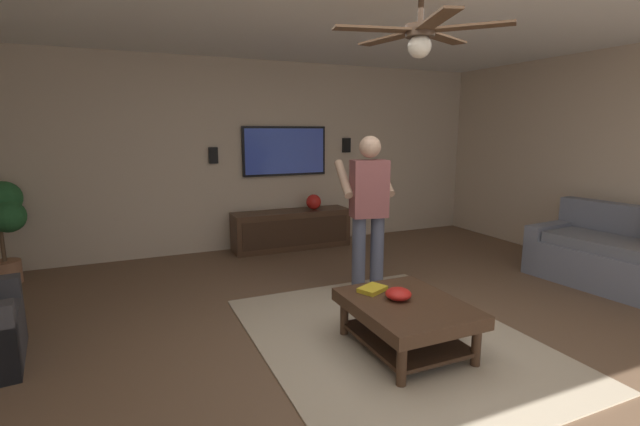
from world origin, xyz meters
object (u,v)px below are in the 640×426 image
Objects in this scene: person_standing at (368,206)px; wall_speaker_left at (346,145)px; couch at (630,261)px; remote_white at (399,295)px; book at (372,289)px; tv at (285,151)px; media_console at (291,229)px; vase_round at (314,202)px; coffee_table at (406,314)px; ceiling_fan at (420,35)px; potted_plant_tall at (2,214)px; bowl at (398,294)px; wall_speaker_right at (213,155)px.

wall_speaker_left is (2.30, -0.92, 0.53)m from person_standing.
remote_white is at bearing -4.69° from couch.
couch reaches higher than book.
tv reaches higher than remote_white.
wall_speaker_left is (0.25, -1.01, 1.19)m from media_console.
vase_round is 1.08m from wall_speaker_left.
coffee_table is at bearing 175.09° from person_standing.
couch is 1.57× the size of tv.
wall_speaker_left is at bearing -19.73° from ceiling_fan.
tv reaches higher than potted_plant_tall.
person_standing is 1.28m from remote_white.
potted_plant_tall is at bearing -67.67° from book.
book is (-2.85, -3.04, -0.37)m from potted_plant_tall.
media_console is 2.15m from person_standing.
couch is 6.83m from potted_plant_tall.
coffee_table is at bearing -4.59° from media_console.
vase_round is at bearing -128.55° from book.
potted_plant_tall is at bearing 72.57° from person_standing.
tv reaches higher than media_console.
media_console is 3.22m from bowl.
potted_plant_tall is 5.18× the size of vase_round.
person_standing is (-2.28, -0.09, -0.46)m from tv.
remote_white is 0.13× the size of ceiling_fan.
book is at bearing 21.20° from bowl.
person_standing is 4.02m from potted_plant_tall.
wall_speaker_right is (0.27, 1.38, 0.69)m from vase_round.
wall_speaker_left is 3.88m from ceiling_fan.
wall_speaker_left is 2.05m from wall_speaker_right.
person_standing reaches higher than couch.
tv reaches higher than bowl.
remote_white is 3.21m from vase_round.
wall_speaker_left is at bearing -85.21° from potted_plant_tall.
book is at bearing 163.67° from person_standing.
wall_speaker_right is (0.37, -2.40, 0.57)m from potted_plant_tall.
tv is 3.68m from ceiling_fan.
vase_round reaches higher than book.
wall_speaker_left reaches higher than wall_speaker_right.
potted_plant_tall reaches higher than coffee_table.
person_standing reaches higher than media_console.
coffee_table is 4.93× the size of bowl.
potted_plant_tall is 5.18× the size of wall_speaker_right.
couch reaches higher than media_console.
person_standing is 7.45× the size of wall_speaker_left.
media_console is at bearing 87.50° from vase_round.
book reaches higher than remote_white.
book is 3.67m from wall_speaker_left.
vase_round is (0.10, -3.78, -0.13)m from potted_plant_tall.
couch is at bearing 41.07° from media_console.
person_standing is (-2.04, -0.09, 0.66)m from media_console.
tv is 1.02m from wall_speaker_left.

